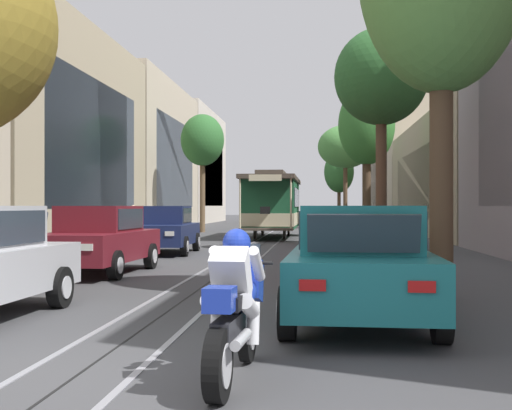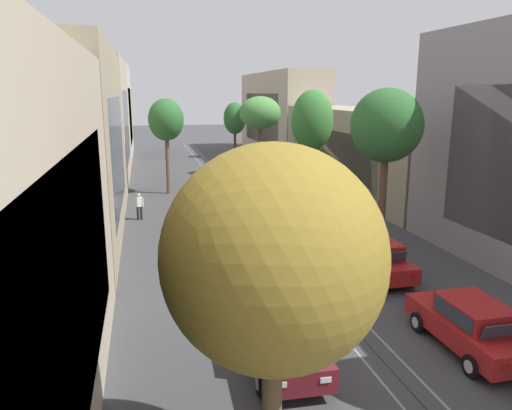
{
  "view_description": "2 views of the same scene",
  "coord_description": "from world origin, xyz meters",
  "px_view_note": "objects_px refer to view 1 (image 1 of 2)",
  "views": [
    {
      "loc": [
        2.22,
        -5.98,
        1.57
      ],
      "look_at": [
        -0.36,
        22.64,
        1.62
      ],
      "focal_mm": 47.5,
      "sensor_mm": 36.0,
      "label": 1
    },
    {
      "loc": [
        -6.42,
        -2.65,
        7.56
      ],
      "look_at": [
        0.0,
        25.05,
        0.96
      ],
      "focal_mm": 34.11,
      "sensor_mm": 36.0,
      "label": 2
    }
  ],
  "objects_px": {
    "parked_car_red_mid_right": "(337,231)",
    "street_tree_kerb_right_mid": "(367,127)",
    "parked_car_red_second_right": "(345,242)",
    "street_tree_kerb_right_fourth": "(345,147)",
    "parked_car_red_fourth_right": "(327,226)",
    "pedestrian_on_left_pavement": "(133,219)",
    "parked_car_navy_mid_left": "(165,229)",
    "cable_car_trolley": "(273,204)",
    "parked_car_maroon_second_left": "(99,239)",
    "street_tree_kerb_left_second": "(202,141)",
    "street_tree_kerb_right_second": "(381,78)",
    "motorcycle_with_rider": "(234,309)",
    "street_tree_kerb_right_far": "(339,172)",
    "parked_car_teal_near_right": "(360,264)"
  },
  "relations": [
    {
      "from": "street_tree_kerb_right_mid",
      "to": "street_tree_kerb_right_fourth",
      "type": "distance_m",
      "value": 12.77
    },
    {
      "from": "street_tree_kerb_right_second",
      "to": "street_tree_kerb_right_far",
      "type": "distance_m",
      "value": 36.26
    },
    {
      "from": "parked_car_red_mid_right",
      "to": "street_tree_kerb_right_mid",
      "type": "relative_size",
      "value": 0.57
    },
    {
      "from": "motorcycle_with_rider",
      "to": "parked_car_maroon_second_left",
      "type": "bearing_deg",
      "value": 114.88
    },
    {
      "from": "parked_car_navy_mid_left",
      "to": "street_tree_kerb_right_fourth",
      "type": "distance_m",
      "value": 26.74
    },
    {
      "from": "parked_car_navy_mid_left",
      "to": "parked_car_red_mid_right",
      "type": "xyz_separation_m",
      "value": [
        5.67,
        -1.1,
        0.0
      ]
    },
    {
      "from": "parked_car_maroon_second_left",
      "to": "pedestrian_on_left_pavement",
      "type": "xyz_separation_m",
      "value": [
        -3.99,
        17.43,
        0.12
      ]
    },
    {
      "from": "street_tree_kerb_right_mid",
      "to": "street_tree_kerb_right_second",
      "type": "bearing_deg",
      "value": -91.51
    },
    {
      "from": "parked_car_red_second_right",
      "to": "parked_car_maroon_second_left",
      "type": "bearing_deg",
      "value": 174.19
    },
    {
      "from": "parked_car_navy_mid_left",
      "to": "street_tree_kerb_right_far",
      "type": "distance_m",
      "value": 38.73
    },
    {
      "from": "street_tree_kerb_right_second",
      "to": "motorcycle_with_rider",
      "type": "relative_size",
      "value": 3.91
    },
    {
      "from": "street_tree_kerb_right_mid",
      "to": "motorcycle_with_rider",
      "type": "distance_m",
      "value": 29.28
    },
    {
      "from": "parked_car_maroon_second_left",
      "to": "street_tree_kerb_right_fourth",
      "type": "xyz_separation_m",
      "value": [
        7.07,
        32.05,
        4.89
      ]
    },
    {
      "from": "parked_car_maroon_second_left",
      "to": "parked_car_red_mid_right",
      "type": "relative_size",
      "value": 1.01
    },
    {
      "from": "parked_car_navy_mid_left",
      "to": "street_tree_kerb_right_mid",
      "type": "xyz_separation_m",
      "value": [
        7.57,
        12.57,
        4.82
      ]
    },
    {
      "from": "parked_car_teal_near_right",
      "to": "street_tree_kerb_right_second",
      "type": "xyz_separation_m",
      "value": [
        1.66,
        14.64,
        5.22
      ]
    },
    {
      "from": "parked_car_red_second_right",
      "to": "cable_car_trolley",
      "type": "bearing_deg",
      "value": 98.31
    },
    {
      "from": "parked_car_teal_near_right",
      "to": "street_tree_kerb_right_far",
      "type": "distance_m",
      "value": 51.03
    },
    {
      "from": "parked_car_navy_mid_left",
      "to": "parked_car_red_mid_right",
      "type": "height_order",
      "value": "same"
    },
    {
      "from": "parked_car_red_fourth_right",
      "to": "street_tree_kerb_left_second",
      "type": "xyz_separation_m",
      "value": [
        -7.32,
        13.6,
        4.72
      ]
    },
    {
      "from": "cable_car_trolley",
      "to": "motorcycle_with_rider",
      "type": "height_order",
      "value": "cable_car_trolley"
    },
    {
      "from": "street_tree_kerb_right_far",
      "to": "motorcycle_with_rider",
      "type": "bearing_deg",
      "value": -92.85
    },
    {
      "from": "parked_car_red_second_right",
      "to": "street_tree_kerb_right_fourth",
      "type": "xyz_separation_m",
      "value": [
        1.37,
        32.63,
        4.89
      ]
    },
    {
      "from": "street_tree_kerb_right_far",
      "to": "pedestrian_on_left_pavement",
      "type": "bearing_deg",
      "value": -112.07
    },
    {
      "from": "parked_car_red_second_right",
      "to": "pedestrian_on_left_pavement",
      "type": "relative_size",
      "value": 2.68
    },
    {
      "from": "street_tree_kerb_right_second",
      "to": "street_tree_kerb_right_fourth",
      "type": "bearing_deg",
      "value": 90.61
    },
    {
      "from": "parked_car_navy_mid_left",
      "to": "street_tree_kerb_right_mid",
      "type": "height_order",
      "value": "street_tree_kerb_right_mid"
    },
    {
      "from": "pedestrian_on_left_pavement",
      "to": "parked_car_red_mid_right",
      "type": "bearing_deg",
      "value": -50.62
    },
    {
      "from": "parked_car_red_mid_right",
      "to": "cable_car_trolley",
      "type": "xyz_separation_m",
      "value": [
        -2.84,
        13.19,
        0.86
      ]
    },
    {
      "from": "parked_car_maroon_second_left",
      "to": "street_tree_kerb_left_second",
      "type": "xyz_separation_m",
      "value": [
        -1.81,
        25.05,
        4.72
      ]
    },
    {
      "from": "parked_car_teal_near_right",
      "to": "motorcycle_with_rider",
      "type": "relative_size",
      "value": 2.21
    },
    {
      "from": "street_tree_kerb_right_mid",
      "to": "motorcycle_with_rider",
      "type": "xyz_separation_m",
      "value": [
        -3.26,
        -28.67,
        -4.97
      ]
    },
    {
      "from": "street_tree_kerb_left_second",
      "to": "street_tree_kerb_right_far",
      "type": "relative_size",
      "value": 1.11
    },
    {
      "from": "cable_car_trolley",
      "to": "motorcycle_with_rider",
      "type": "bearing_deg",
      "value": -86.99
    },
    {
      "from": "street_tree_kerb_right_second",
      "to": "street_tree_kerb_right_far",
      "type": "xyz_separation_m",
      "value": [
        -0.28,
        36.23,
        -1.45
      ]
    },
    {
      "from": "parked_car_navy_mid_left",
      "to": "parked_car_maroon_second_left",
      "type": "bearing_deg",
      "value": -90.32
    },
    {
      "from": "parked_car_red_fourth_right",
      "to": "pedestrian_on_left_pavement",
      "type": "bearing_deg",
      "value": 147.84
    },
    {
      "from": "street_tree_kerb_right_mid",
      "to": "street_tree_kerb_right_fourth",
      "type": "xyz_separation_m",
      "value": [
        -0.54,
        12.76,
        0.07
      ]
    },
    {
      "from": "parked_car_red_second_right",
      "to": "cable_car_trolley",
      "type": "distance_m",
      "value": 19.62
    },
    {
      "from": "parked_car_navy_mid_left",
      "to": "parked_car_red_fourth_right",
      "type": "bearing_deg",
      "value": 40.87
    },
    {
      "from": "parked_car_maroon_second_left",
      "to": "street_tree_kerb_right_second",
      "type": "height_order",
      "value": "street_tree_kerb_right_second"
    },
    {
      "from": "street_tree_kerb_left_second",
      "to": "street_tree_kerb_right_second",
      "type": "xyz_separation_m",
      "value": [
        9.14,
        -16.66,
        0.51
      ]
    },
    {
      "from": "parked_car_teal_near_right",
      "to": "motorcycle_with_rider",
      "type": "bearing_deg",
      "value": -112.77
    },
    {
      "from": "parked_car_navy_mid_left",
      "to": "street_tree_kerb_right_mid",
      "type": "distance_m",
      "value": 15.45
    },
    {
      "from": "parked_car_teal_near_right",
      "to": "parked_car_red_mid_right",
      "type": "height_order",
      "value": "same"
    },
    {
      "from": "parked_car_navy_mid_left",
      "to": "cable_car_trolley",
      "type": "xyz_separation_m",
      "value": [
        2.83,
        12.09,
        0.86
      ]
    },
    {
      "from": "motorcycle_with_rider",
      "to": "street_tree_kerb_right_mid",
      "type": "bearing_deg",
      "value": 83.51
    },
    {
      "from": "parked_car_navy_mid_left",
      "to": "parked_car_red_second_right",
      "type": "bearing_deg",
      "value": -52.2
    },
    {
      "from": "parked_car_navy_mid_left",
      "to": "motorcycle_with_rider",
      "type": "distance_m",
      "value": 16.67
    },
    {
      "from": "street_tree_kerb_right_fourth",
      "to": "street_tree_kerb_left_second",
      "type": "bearing_deg",
      "value": -141.79
    }
  ]
}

